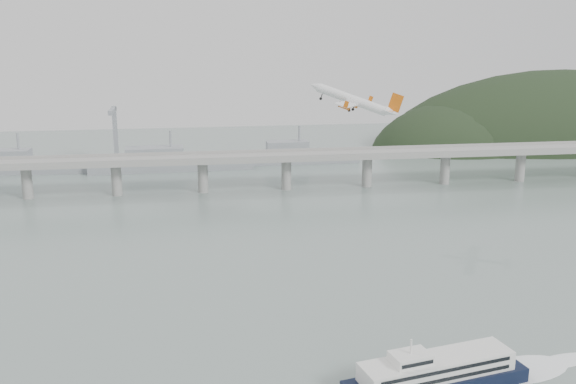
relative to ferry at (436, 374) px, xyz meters
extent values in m
plane|color=slate|center=(-29.29, 30.65, -4.48)|extent=(900.00, 900.00, 0.00)
cube|color=gray|center=(-29.29, 230.65, 15.52)|extent=(800.00, 22.00, 2.20)
cube|color=gray|center=(-29.29, 220.15, 17.52)|extent=(800.00, 0.60, 1.80)
cube|color=gray|center=(-29.29, 241.15, 17.52)|extent=(800.00, 0.60, 1.80)
cylinder|color=gray|center=(-159.29, 230.65, 5.02)|extent=(6.00, 6.00, 21.00)
cylinder|color=gray|center=(-109.29, 230.65, 5.02)|extent=(6.00, 6.00, 21.00)
cylinder|color=gray|center=(-59.29, 230.65, 5.02)|extent=(6.00, 6.00, 21.00)
cylinder|color=gray|center=(-9.29, 230.65, 5.02)|extent=(6.00, 6.00, 21.00)
cylinder|color=gray|center=(40.71, 230.65, 5.02)|extent=(6.00, 6.00, 21.00)
cylinder|color=gray|center=(90.71, 230.65, 5.02)|extent=(6.00, 6.00, 21.00)
cylinder|color=gray|center=(140.71, 230.65, 5.02)|extent=(6.00, 6.00, 21.00)
ellipsoid|color=black|center=(240.71, 360.65, -22.48)|extent=(320.00, 150.00, 156.00)
ellipsoid|color=black|center=(145.71, 350.65, -16.48)|extent=(140.00, 110.00, 96.00)
cube|color=gray|center=(-179.29, 300.65, -0.48)|extent=(95.67, 20.15, 8.00)
cube|color=gray|center=(-188.79, 300.65, 7.52)|extent=(33.90, 15.02, 8.00)
cylinder|color=gray|center=(-179.29, 300.65, 15.52)|extent=(1.60, 1.60, 14.00)
cube|color=gray|center=(-79.29, 295.65, -0.48)|extent=(110.55, 21.43, 8.00)
cube|color=gray|center=(-90.29, 295.65, 7.52)|extent=(39.01, 16.73, 8.00)
cylinder|color=gray|center=(-79.29, 295.65, 15.52)|extent=(1.60, 1.60, 14.00)
cube|color=gray|center=(10.71, 305.65, -0.48)|extent=(85.00, 13.60, 8.00)
cube|color=gray|center=(2.21, 305.65, 7.52)|extent=(29.75, 11.90, 8.00)
cylinder|color=gray|center=(10.71, 305.65, 15.52)|extent=(1.60, 1.60, 14.00)
cube|color=gray|center=(-119.29, 330.65, 15.52)|extent=(3.00, 3.00, 40.00)
cube|color=gray|center=(-119.29, 320.65, 33.52)|extent=(3.00, 28.00, 3.00)
cube|color=black|center=(0.00, 0.00, -2.36)|extent=(54.62, 23.56, 4.25)
cube|color=silver|center=(0.00, 0.00, 2.43)|extent=(45.86, 19.71, 5.31)
cube|color=black|center=(1.12, -5.25, 3.81)|extent=(39.52, 8.60, 1.06)
cube|color=black|center=(1.12, -5.25, 1.26)|extent=(39.52, 8.60, 1.06)
cube|color=black|center=(-1.12, 5.25, 3.81)|extent=(39.52, 8.60, 1.06)
cube|color=black|center=(-1.12, 5.25, 1.26)|extent=(39.52, 8.60, 1.06)
cube|color=silver|center=(-8.31, -1.77, 6.46)|extent=(11.94, 9.49, 2.76)
cube|color=black|center=(-7.53, -5.46, 6.46)|extent=(9.38, 2.12, 1.06)
cylinder|color=silver|center=(-8.31, -1.77, 9.86)|extent=(0.63, 0.63, 4.25)
ellipsoid|color=white|center=(29.10, 6.21, -4.43)|extent=(33.12, 21.35, 0.21)
ellipsoid|color=white|center=(43.65, 9.32, -4.43)|extent=(24.04, 12.27, 0.21)
cylinder|color=white|center=(4.46, 125.07, 61.79)|extent=(28.44, 20.95, 13.09)
cone|color=white|center=(-10.43, 133.96, 67.01)|extent=(6.86, 6.41, 5.27)
cone|color=white|center=(19.97, 115.85, 56.94)|extent=(7.72, 6.72, 5.59)
cube|color=white|center=(5.08, 124.63, 60.38)|extent=(23.96, 36.11, 3.94)
cube|color=white|center=(19.25, 116.32, 58.03)|extent=(9.83, 13.56, 2.00)
cube|color=#CF5C0E|center=(21.21, 115.38, 61.27)|extent=(6.40, 3.60, 8.52)
cylinder|color=#CF5C0E|center=(6.36, 131.01, 59.04)|extent=(5.86, 5.09, 3.90)
cylinder|color=black|center=(4.40, 132.18, 59.73)|extent=(2.31, 2.70, 2.61)
cube|color=white|center=(6.67, 130.89, 60.12)|extent=(2.84, 1.77, 2.13)
cylinder|color=#CF5C0E|center=(0.14, 120.24, 59.67)|extent=(5.86, 5.09, 3.90)
cylinder|color=black|center=(-1.81, 121.41, 60.35)|extent=(2.31, 2.70, 2.61)
cube|color=white|center=(0.45, 120.12, 60.75)|extent=(2.84, 1.77, 2.13)
cylinder|color=black|center=(5.99, 127.38, 58.28)|extent=(1.28, 0.83, 2.74)
cylinder|color=black|center=(5.65, 127.51, 57.09)|extent=(1.59, 1.13, 1.57)
cylinder|color=black|center=(3.05, 122.29, 58.58)|extent=(1.28, 0.83, 2.74)
cylinder|color=black|center=(2.71, 122.42, 57.39)|extent=(1.59, 1.13, 1.57)
cylinder|color=black|center=(-7.57, 132.06, 62.67)|extent=(1.28, 0.83, 2.74)
cylinder|color=black|center=(-7.91, 132.19, 61.48)|extent=(1.59, 1.13, 1.57)
cube|color=#CF5C0E|center=(16.91, 140.02, 60.06)|extent=(2.35, 1.36, 3.13)
cube|color=#CF5C0E|center=(-2.29, 106.73, 61.99)|extent=(2.35, 1.36, 3.13)
camera|label=1|loc=(-65.01, -160.89, 95.75)|focal=42.00mm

